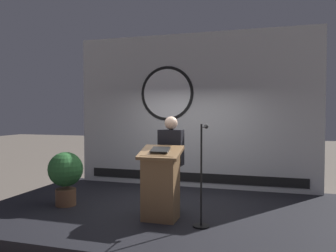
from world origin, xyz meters
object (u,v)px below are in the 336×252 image
Objects in this scene: speaker_person at (171,163)px; potted_plant at (66,173)px; podium at (161,185)px; microphone_stand at (202,190)px.

speaker_person reaches higher than potted_plant.
speaker_person is 1.67× the size of potted_plant.
speaker_person is (0.03, 0.48, 0.27)m from podium.
podium is at bearing -93.50° from speaker_person.
microphone_stand reaches higher than potted_plant.
speaker_person is 0.91m from microphone_stand.
microphone_stand is at bearing -42.18° from speaker_person.
podium is at bearing 171.69° from microphone_stand.
microphone_stand is (0.67, -0.10, -0.02)m from podium.
speaker_person is at bearing 5.94° from potted_plant.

